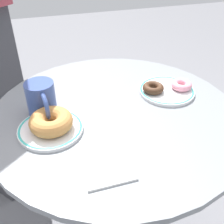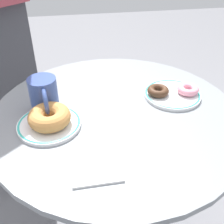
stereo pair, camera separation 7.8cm
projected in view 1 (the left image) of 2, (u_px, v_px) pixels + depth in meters
The scene contains 8 objects.
cafe_table at pixel (115, 168), 0.95m from camera, with size 0.74×0.74×0.71m.
plate_left at pixel (51, 129), 0.73m from camera, with size 0.17×0.17×0.01m.
plate_right at pixel (167, 91), 0.89m from camera, with size 0.18×0.18×0.01m.
donut_old_fashioned at pixel (51, 121), 0.71m from camera, with size 0.11×0.11×0.04m, color #BC7F42.
donut_pink_frosted at pixel (181, 85), 0.89m from camera, with size 0.07×0.07×0.02m, color pink.
donut_chocolate at pixel (153, 88), 0.87m from camera, with size 0.07×0.07×0.02m, color #422819.
paper_napkin at pixel (106, 167), 0.62m from camera, with size 0.11×0.11×0.01m, color white.
coffee_mug at pixel (42, 100), 0.76m from camera, with size 0.08×0.13×0.10m.
Camera 1 is at (-0.20, -0.63, 1.18)m, focal length 43.80 mm.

